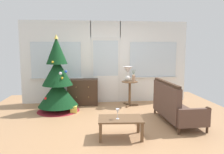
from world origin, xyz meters
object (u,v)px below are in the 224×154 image
object	(u,v)px
gift_box	(74,109)
dresser_cabinet	(83,92)
christmas_tree	(58,83)
coffee_table	(120,121)
side_table	(130,88)
flower_vase	(134,78)
settee_sofa	(174,106)
wine_glass	(118,112)
table_lamp	(128,72)

from	to	relation	value
gift_box	dresser_cabinet	bearing A→B (deg)	75.15
christmas_tree	coffee_table	xyz separation A→B (m)	(1.45, -1.95, -0.46)
side_table	flower_vase	xyz separation A→B (m)	(0.10, -0.06, 0.33)
gift_box	christmas_tree	bearing A→B (deg)	152.96
christmas_tree	flower_vase	world-z (taller)	christmas_tree
side_table	gift_box	world-z (taller)	side_table
settee_sofa	wine_glass	size ratio (longest dim) A/B	8.20
table_lamp	settee_sofa	bearing A→B (deg)	-63.03
dresser_cabinet	coffee_table	distance (m)	2.70
christmas_tree	wine_glass	world-z (taller)	christmas_tree
settee_sofa	wine_glass	xyz separation A→B (m)	(-1.41, -0.80, 0.15)
dresser_cabinet	table_lamp	distance (m)	1.50
coffee_table	gift_box	distance (m)	2.03
dresser_cabinet	coffee_table	size ratio (longest dim) A/B	1.05
dresser_cabinet	wine_glass	xyz separation A→B (m)	(0.73, -2.62, 0.13)
settee_sofa	flower_vase	world-z (taller)	flower_vase
christmas_tree	gift_box	bearing A→B (deg)	-27.04
dresser_cabinet	flower_vase	world-z (taller)	flower_vase
gift_box	wine_glass	bearing A→B (deg)	-61.63
christmas_tree	wine_glass	size ratio (longest dim) A/B	10.63
flower_vase	wine_glass	world-z (taller)	flower_vase
settee_sofa	side_table	xyz separation A→B (m)	(-0.75, 1.55, 0.15)
christmas_tree	wine_glass	distance (m)	2.45
dresser_cabinet	table_lamp	world-z (taller)	table_lamp
flower_vase	settee_sofa	bearing A→B (deg)	-66.47
settee_sofa	flower_vase	bearing A→B (deg)	113.53
side_table	table_lamp	bearing A→B (deg)	146.31
settee_sofa	coffee_table	bearing A→B (deg)	-150.69
coffee_table	flower_vase	bearing A→B (deg)	72.72
table_lamp	coffee_table	world-z (taller)	table_lamp
christmas_tree	side_table	size ratio (longest dim) A/B	2.80
flower_vase	wine_glass	distance (m)	2.43
flower_vase	wine_glass	bearing A→B (deg)	-108.37
settee_sofa	gift_box	size ratio (longest dim) A/B	9.13
christmas_tree	dresser_cabinet	distance (m)	0.99
christmas_tree	settee_sofa	bearing A→B (deg)	-23.22
side_table	flower_vase	distance (m)	0.35
table_lamp	flower_vase	bearing A→B (deg)	-32.01
flower_vase	christmas_tree	bearing A→B (deg)	-172.38
dresser_cabinet	coffee_table	bearing A→B (deg)	-72.86
christmas_tree	flower_vase	size ratio (longest dim) A/B	5.92
dresser_cabinet	table_lamp	xyz separation A→B (m)	(1.33, -0.24, 0.63)
table_lamp	coffee_table	size ratio (longest dim) A/B	0.51
wine_glass	christmas_tree	bearing A→B (deg)	124.84
gift_box	table_lamp	bearing A→B (deg)	21.28
christmas_tree	table_lamp	size ratio (longest dim) A/B	4.71
table_lamp	flower_vase	xyz separation A→B (m)	(0.16, -0.10, -0.17)
dresser_cabinet	side_table	bearing A→B (deg)	-11.37
dresser_cabinet	gift_box	bearing A→B (deg)	-104.85
coffee_table	wine_glass	distance (m)	0.21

